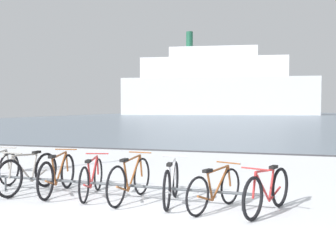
{
  "coord_description": "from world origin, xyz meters",
  "views": [
    {
      "loc": [
        2.2,
        -4.56,
        1.69
      ],
      "look_at": [
        -0.76,
        5.34,
        1.19
      ],
      "focal_mm": 41.92,
      "sensor_mm": 36.0,
      "label": 1
    }
  ],
  "objects_px": {
    "bicycle_1": "(29,173)",
    "ferry_ship": "(216,87)",
    "bicycle_3": "(92,178)",
    "bicycle_7": "(267,191)",
    "bicycle_2": "(57,175)",
    "bicycle_5": "(171,183)",
    "bicycle_6": "(215,189)",
    "bicycle_4": "(130,180)"
  },
  "relations": [
    {
      "from": "bicycle_5",
      "to": "bicycle_7",
      "type": "xyz_separation_m",
      "value": [
        1.64,
        -0.17,
        -0.01
      ]
    },
    {
      "from": "bicycle_2",
      "to": "bicycle_5",
      "type": "bearing_deg",
      "value": -2.25
    },
    {
      "from": "bicycle_5",
      "to": "ferry_ship",
      "type": "height_order",
      "value": "ferry_ship"
    },
    {
      "from": "bicycle_3",
      "to": "bicycle_6",
      "type": "relative_size",
      "value": 1.1
    },
    {
      "from": "bicycle_2",
      "to": "bicycle_6",
      "type": "relative_size",
      "value": 1.16
    },
    {
      "from": "bicycle_3",
      "to": "ferry_ship",
      "type": "height_order",
      "value": "ferry_ship"
    },
    {
      "from": "bicycle_2",
      "to": "bicycle_3",
      "type": "height_order",
      "value": "bicycle_2"
    },
    {
      "from": "bicycle_3",
      "to": "bicycle_2",
      "type": "bearing_deg",
      "value": -179.21
    },
    {
      "from": "bicycle_4",
      "to": "bicycle_6",
      "type": "height_order",
      "value": "bicycle_4"
    },
    {
      "from": "bicycle_5",
      "to": "bicycle_7",
      "type": "bearing_deg",
      "value": -5.94
    },
    {
      "from": "bicycle_4",
      "to": "bicycle_7",
      "type": "bearing_deg",
      "value": -3.65
    },
    {
      "from": "bicycle_4",
      "to": "bicycle_6",
      "type": "bearing_deg",
      "value": -6.64
    },
    {
      "from": "bicycle_4",
      "to": "ferry_ship",
      "type": "distance_m",
      "value": 81.06
    },
    {
      "from": "bicycle_6",
      "to": "ferry_ship",
      "type": "xyz_separation_m",
      "value": [
        -13.69,
        80.12,
        5.84
      ]
    },
    {
      "from": "bicycle_2",
      "to": "bicycle_6",
      "type": "distance_m",
      "value": 3.16
    },
    {
      "from": "bicycle_7",
      "to": "ferry_ship",
      "type": "relative_size",
      "value": 0.04
    },
    {
      "from": "bicycle_1",
      "to": "bicycle_3",
      "type": "height_order",
      "value": "bicycle_1"
    },
    {
      "from": "bicycle_1",
      "to": "bicycle_5",
      "type": "xyz_separation_m",
      "value": [
        2.98,
        -0.08,
        -0.02
      ]
    },
    {
      "from": "bicycle_1",
      "to": "bicycle_4",
      "type": "relative_size",
      "value": 1.02
    },
    {
      "from": "bicycle_1",
      "to": "ferry_ship",
      "type": "relative_size",
      "value": 0.04
    },
    {
      "from": "bicycle_1",
      "to": "bicycle_3",
      "type": "bearing_deg",
      "value": 1.1
    },
    {
      "from": "bicycle_3",
      "to": "bicycle_7",
      "type": "xyz_separation_m",
      "value": [
        3.24,
        -0.27,
        0.0
      ]
    },
    {
      "from": "bicycle_3",
      "to": "bicycle_4",
      "type": "distance_m",
      "value": 0.84
    },
    {
      "from": "bicycle_1",
      "to": "bicycle_5",
      "type": "relative_size",
      "value": 1.07
    },
    {
      "from": "bicycle_3",
      "to": "bicycle_1",
      "type": "bearing_deg",
      "value": -178.9
    },
    {
      "from": "bicycle_1",
      "to": "ferry_ship",
      "type": "height_order",
      "value": "ferry_ship"
    },
    {
      "from": "bicycle_1",
      "to": "bicycle_4",
      "type": "height_order",
      "value": "bicycle_1"
    },
    {
      "from": "bicycle_4",
      "to": "ferry_ship",
      "type": "height_order",
      "value": "ferry_ship"
    },
    {
      "from": "bicycle_5",
      "to": "bicycle_7",
      "type": "distance_m",
      "value": 1.65
    },
    {
      "from": "bicycle_1",
      "to": "ferry_ship",
      "type": "distance_m",
      "value": 80.67
    },
    {
      "from": "bicycle_2",
      "to": "ferry_ship",
      "type": "height_order",
      "value": "ferry_ship"
    },
    {
      "from": "bicycle_6",
      "to": "bicycle_4",
      "type": "bearing_deg",
      "value": 173.36
    },
    {
      "from": "bicycle_1",
      "to": "bicycle_2",
      "type": "bearing_deg",
      "value": 1.45
    },
    {
      "from": "bicycle_3",
      "to": "bicycle_4",
      "type": "relative_size",
      "value": 0.95
    },
    {
      "from": "bicycle_1",
      "to": "bicycle_7",
      "type": "distance_m",
      "value": 4.63
    },
    {
      "from": "bicycle_7",
      "to": "bicycle_3",
      "type": "bearing_deg",
      "value": 175.2
    },
    {
      "from": "bicycle_2",
      "to": "ferry_ship",
      "type": "bearing_deg",
      "value": 97.52
    },
    {
      "from": "bicycle_1",
      "to": "bicycle_6",
      "type": "bearing_deg",
      "value": -4.18
    },
    {
      "from": "bicycle_1",
      "to": "bicycle_2",
      "type": "distance_m",
      "value": 0.64
    },
    {
      "from": "bicycle_7",
      "to": "ferry_ship",
      "type": "xyz_separation_m",
      "value": [
        -14.52,
        80.09,
        5.83
      ]
    },
    {
      "from": "bicycle_3",
      "to": "bicycle_5",
      "type": "bearing_deg",
      "value": -3.63
    },
    {
      "from": "bicycle_5",
      "to": "bicycle_6",
      "type": "relative_size",
      "value": 1.1
    }
  ]
}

